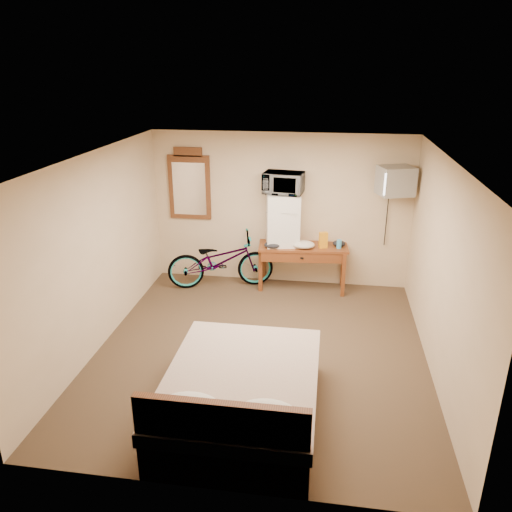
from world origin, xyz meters
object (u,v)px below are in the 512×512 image
blue_cup (339,244)px  wall_mirror (189,185)px  microwave (283,183)px  bed (240,397)px  desk (303,253)px  mini_fridge (283,219)px  bicycle (221,260)px  crt_television (396,181)px

blue_cup → wall_mirror: size_ratio=0.12×
microwave → blue_cup: size_ratio=4.41×
bed → desk: bearing=82.9°
wall_mirror → desk: bearing=-8.2°
mini_fridge → bicycle: mini_fridge is taller
mini_fridge → crt_television: 1.82m
mini_fridge → blue_cup: mini_fridge is taller
blue_cup → bed: size_ratio=0.07×
wall_mirror → bicycle: (0.57, -0.36, -1.16)m
desk → crt_television: bearing=1.0°
mini_fridge → bicycle: size_ratio=0.48×
mini_fridge → bed: size_ratio=0.41×
microwave → bicycle: 1.64m
bed → bicycle: bearing=105.6°
crt_television → bed: (-1.76, -3.39, -1.56)m
desk → crt_television: crt_television is taller
mini_fridge → wall_mirror: bearing=172.3°
microwave → bed: (-0.08, -3.43, -1.46)m
crt_television → microwave: bearing=178.7°
mini_fridge → crt_television: crt_television is taller
desk → microwave: size_ratio=2.43×
desk → mini_fridge: bearing=169.7°
mini_fridge → bicycle: (-1.00, -0.15, -0.71)m
microwave → crt_television: 1.69m
wall_mirror → bicycle: 1.35m
desk → bicycle: bicycle is taller
wall_mirror → bicycle: size_ratio=0.68×
bed → blue_cup: bearing=73.6°
crt_television → bicycle: (-2.68, -0.11, -1.39)m
mini_fridge → desk: bearing=-10.3°
crt_television → desk: bearing=-179.0°
desk → bicycle: bearing=-176.2°
mini_fridge → blue_cup: size_ratio=6.12×
desk → bicycle: (-1.34, -0.09, -0.18)m
wall_mirror → bed: (1.49, -3.65, -1.33)m
desk → bed: 3.42m
blue_cup → bicycle: bearing=-177.6°
bicycle → microwave: bearing=-97.3°
blue_cup → crt_television: bearing=2.4°
crt_television → bicycle: size_ratio=0.37×
bicycle → bed: 3.41m
desk → blue_cup: size_ratio=10.71×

